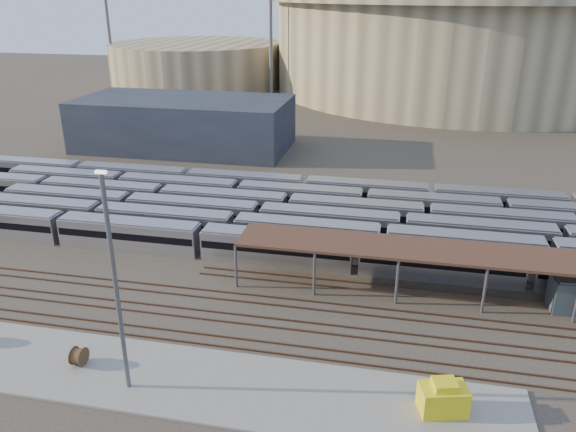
# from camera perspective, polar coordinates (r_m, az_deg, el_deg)

# --- Properties ---
(ground) EXTENTS (420.00, 420.00, 0.00)m
(ground) POSITION_cam_1_polar(r_m,az_deg,el_deg) (59.48, 1.89, -8.55)
(ground) COLOR #383026
(ground) RESTS_ON ground
(apron) EXTENTS (50.00, 9.00, 0.20)m
(apron) POSITION_cam_1_polar(r_m,az_deg,el_deg) (48.52, -7.46, -16.64)
(apron) COLOR gray
(apron) RESTS_ON ground
(subway_trains) EXTENTS (127.76, 23.90, 3.60)m
(subway_trains) POSITION_cam_1_polar(r_m,az_deg,el_deg) (74.89, 6.02, -0.41)
(subway_trains) COLOR silver
(subway_trains) RESTS_ON ground
(inspection_shed) EXTENTS (60.30, 6.00, 5.30)m
(inspection_shed) POSITION_cam_1_polar(r_m,az_deg,el_deg) (61.53, 23.32, -4.15)
(inspection_shed) COLOR #5B5B60
(inspection_shed) RESTS_ON ground
(empty_tracks) EXTENTS (170.00, 9.62, 0.18)m
(empty_tracks) POSITION_cam_1_polar(r_m,az_deg,el_deg) (55.25, 0.96, -11.07)
(empty_tracks) COLOR #4C3323
(empty_tracks) RESTS_ON ground
(stadium) EXTENTS (124.00, 124.00, 32.50)m
(stadium) POSITION_cam_1_polar(r_m,az_deg,el_deg) (191.65, 17.51, 17.00)
(stadium) COLOR tan
(stadium) RESTS_ON ground
(secondary_arena) EXTENTS (56.00, 56.00, 14.00)m
(secondary_arena) POSITION_cam_1_polar(r_m,az_deg,el_deg) (194.45, -9.22, 14.95)
(secondary_arena) COLOR tan
(secondary_arena) RESTS_ON ground
(service_building) EXTENTS (42.00, 20.00, 10.00)m
(service_building) POSITION_cam_1_polar(r_m,az_deg,el_deg) (116.88, -10.50, 9.23)
(service_building) COLOR #1E232D
(service_building) RESTS_ON ground
(floodlight_0) EXTENTS (4.00, 1.00, 38.40)m
(floodlight_0) POSITION_cam_1_polar(r_m,az_deg,el_deg) (165.31, -1.77, 18.74)
(floodlight_0) COLOR #5B5B60
(floodlight_0) RESTS_ON ground
(floodlight_1) EXTENTS (4.00, 1.00, 38.40)m
(floodlight_1) POSITION_cam_1_polar(r_m,az_deg,el_deg) (194.69, -17.83, 18.27)
(floodlight_1) COLOR #5B5B60
(floodlight_1) RESTS_ON ground
(floodlight_3) EXTENTS (4.00, 1.00, 38.40)m
(floodlight_3) POSITION_cam_1_polar(r_m,az_deg,el_deg) (211.49, 7.19, 19.33)
(floodlight_3) COLOR #5B5B60
(floodlight_3) RESTS_ON ground
(cable_reel_east) EXTENTS (1.01, 1.68, 1.63)m
(cable_reel_east) POSITION_cam_1_polar(r_m,az_deg,el_deg) (52.85, -20.48, -13.18)
(cable_reel_east) COLOR brown
(cable_reel_east) RESTS_ON apron
(yard_light_pole) EXTENTS (0.81, 0.36, 18.41)m
(yard_light_pole) POSITION_cam_1_polar(r_m,az_deg,el_deg) (44.58, -17.09, -6.83)
(yard_light_pole) COLOR #5B5B60
(yard_light_pole) RESTS_ON apron
(yellow_equipment) EXTENTS (3.99, 3.06, 2.21)m
(yellow_equipment) POSITION_cam_1_polar(r_m,az_deg,el_deg) (46.47, 15.46, -17.49)
(yellow_equipment) COLOR yellow
(yellow_equipment) RESTS_ON apron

